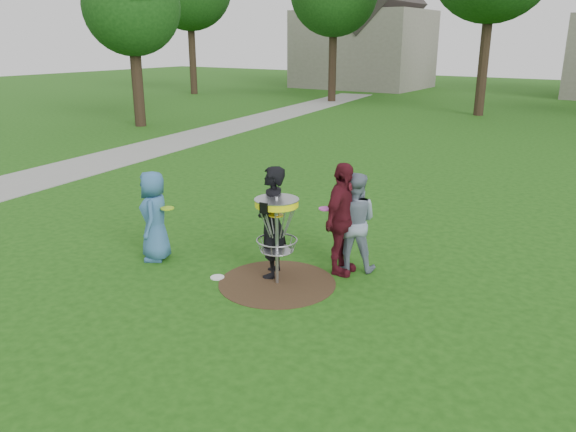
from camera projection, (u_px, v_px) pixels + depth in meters
The scene contains 10 objects.
ground at pixel (277, 283), 8.60m from camera, with size 100.00×100.00×0.00m, color #19470F.
dirt_patch at pixel (277, 283), 8.60m from camera, with size 1.80×1.80×0.01m, color #47331E.
concrete_path at pixel (176, 142), 20.22m from camera, with size 2.20×40.00×0.02m, color #9E9E99.
player_blue at pixel (154, 216), 9.33m from camera, with size 0.74×0.48×1.52m, color #356493.
player_black at pixel (272, 222), 8.63m from camera, with size 0.64×0.42×1.76m, color black.
player_grey at pixel (353, 222), 8.89m from camera, with size 0.78×0.61×1.61m, color gray.
player_maroon at pixel (342, 219), 8.72m from camera, with size 1.05×0.44×1.79m, color #50121C.
disc_on_grass at pixel (217, 277), 8.78m from camera, with size 0.22×0.22×0.02m, color white.
disc_golf_basket at pixel (277, 220), 8.29m from camera, with size 0.66×0.67×1.38m.
held_discs at pixel (275, 211), 8.69m from camera, with size 2.75×1.38×0.18m.
Camera 1 is at (4.50, -6.47, 3.59)m, focal length 35.00 mm.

